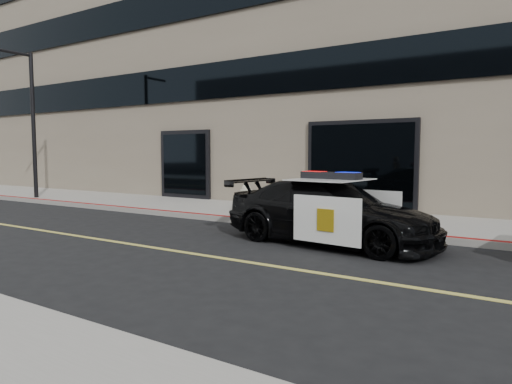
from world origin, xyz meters
The scene contains 6 objects.
ground centered at (0.00, 0.00, 0.00)m, with size 120.00×120.00×0.00m, color black.
sidewalk_n centered at (0.00, 5.25, 0.07)m, with size 60.00×3.50×0.15m, color gray.
building_n centered at (0.00, 10.50, 6.00)m, with size 60.00×7.00×12.00m, color #756856.
police_car centered at (0.04, 2.30, 0.67)m, with size 2.76×4.93×1.49m.
fire_hydrant centered at (-3.48, 4.42, 0.56)m, with size 0.39×0.54×0.87m.
street_light centered at (-13.06, 3.86, 3.22)m, with size 0.16×1.41×5.55m.
Camera 1 is at (3.78, -6.41, 1.87)m, focal length 32.00 mm.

